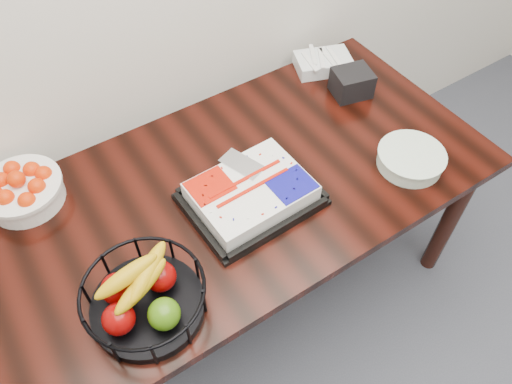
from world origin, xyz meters
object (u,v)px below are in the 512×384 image
table (238,200)px  cake_tray (251,194)px  tangerine_bowl (20,186)px  napkin_box (352,83)px  fruit_basket (145,297)px  plate_stack (411,159)px

table → cake_tray: bearing=-88.9°
cake_tray → tangerine_bowl: 0.75m
napkin_box → tangerine_bowl: bearing=172.3°
napkin_box → table: bearing=-166.0°
cake_tray → napkin_box: bearing=21.1°
fruit_basket → table: bearing=29.2°
cake_tray → napkin_box: 0.68m
cake_tray → napkin_box: (0.64, 0.25, 0.01)m
cake_tray → tangerine_bowl: (-0.62, 0.42, 0.03)m
plate_stack → napkin_box: bearing=79.3°
fruit_basket → napkin_box: (1.09, 0.41, -0.02)m
table → napkin_box: bearing=14.0°
tangerine_bowl → plate_stack: 1.32m
table → tangerine_bowl: 0.72m
table → plate_stack: 0.63m
cake_tray → fruit_basket: size_ratio=1.26×
fruit_basket → plate_stack: bearing=-0.1°
napkin_box → plate_stack: bearing=-100.7°
fruit_basket → napkin_box: 1.17m
table → plate_stack: bearing=-24.6°
fruit_basket → plate_stack: 1.02m
fruit_basket → cake_tray: bearing=20.2°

